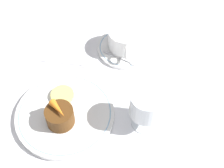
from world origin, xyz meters
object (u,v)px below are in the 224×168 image
at_px(dinner_plate, 65,114).
at_px(fork, 76,64).
at_px(coffee_cup, 125,39).
at_px(dessert_cake, 60,116).
at_px(wine_glass, 147,106).

distance_m(dinner_plate, fork, 0.17).
height_order(coffee_cup, dessert_cake, coffee_cup).
bearing_deg(coffee_cup, dessert_cake, -34.51).
bearing_deg(fork, dessert_cake, -8.46).
distance_m(dinner_plate, dessert_cake, 0.04).
relative_size(dinner_plate, dessert_cake, 3.63).
height_order(fork, dessert_cake, dessert_cake).
xyz_separation_m(coffee_cup, dessert_cake, (0.24, -0.17, -0.00)).
xyz_separation_m(dinner_plate, dessert_cake, (0.02, -0.01, 0.03)).
height_order(dinner_plate, dessert_cake, dessert_cake).
relative_size(dinner_plate, wine_glass, 2.11).
height_order(dinner_plate, coffee_cup, coffee_cup).
relative_size(wine_glass, dessert_cake, 1.72).
distance_m(coffee_cup, wine_glass, 0.25).
distance_m(coffee_cup, fork, 0.15).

